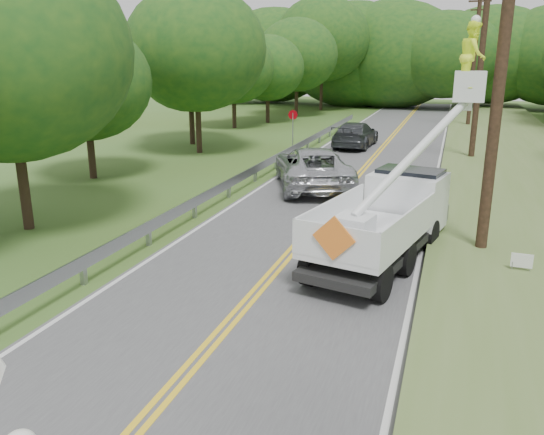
% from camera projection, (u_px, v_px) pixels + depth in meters
% --- Properties ---
extents(ground, '(140.00, 140.00, 0.00)m').
position_uv_depth(ground, '(147.00, 418.00, 8.27)').
color(ground, '#41571A').
rests_on(ground, ground).
extents(road, '(7.20, 96.00, 0.03)m').
position_uv_depth(road, '(337.00, 199.00, 21.02)').
color(road, '#4E4E50').
rests_on(road, ground).
extents(guardrail, '(0.18, 48.00, 0.77)m').
position_uv_depth(guardrail, '(248.00, 174.00, 22.91)').
color(guardrail, '#919499').
rests_on(guardrail, ground).
extents(utility_poles, '(1.60, 43.30, 10.00)m').
position_uv_depth(utility_poles, '(488.00, 57.00, 20.77)').
color(utility_poles, black).
rests_on(utility_poles, ground).
extents(tall_grass_verge, '(7.00, 96.00, 0.30)m').
position_uv_depth(tall_grass_verge, '(540.00, 211.00, 18.83)').
color(tall_grass_verge, '#567132').
rests_on(tall_grass_verge, ground).
extents(treeline_left, '(10.67, 55.77, 11.23)m').
position_uv_depth(treeline_left, '(240.00, 52.00, 36.54)').
color(treeline_left, '#332319').
rests_on(treeline_left, ground).
extents(treeline_horizon, '(56.55, 14.94, 11.42)m').
position_uv_depth(treeline_horizon, '(424.00, 55.00, 57.86)').
color(treeline_horizon, '#184619').
rests_on(treeline_horizon, ground).
extents(bucket_truck, '(3.89, 6.38, 6.10)m').
position_uv_depth(bucket_truck, '(398.00, 204.00, 14.83)').
color(bucket_truck, black).
rests_on(bucket_truck, road).
extents(suv_silver, '(4.83, 6.66, 1.68)m').
position_uv_depth(suv_silver, '(313.00, 167.00, 22.70)').
color(suv_silver, '#B5B7BD').
rests_on(suv_silver, road).
extents(suv_darkgrey, '(2.29, 5.23, 1.50)m').
position_uv_depth(suv_darkgrey, '(356.00, 134.00, 33.10)').
color(suv_darkgrey, '#393D41').
rests_on(suv_darkgrey, road).
extents(stop_sign_permanent, '(0.54, 0.06, 2.52)m').
position_uv_depth(stop_sign_permanent, '(293.00, 126.00, 29.90)').
color(stop_sign_permanent, '#919499').
rests_on(stop_sign_permanent, ground).
extents(yard_sign, '(0.50, 0.05, 0.72)m').
position_uv_depth(yard_sign, '(522.00, 262.00, 13.16)').
color(yard_sign, white).
rests_on(yard_sign, ground).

